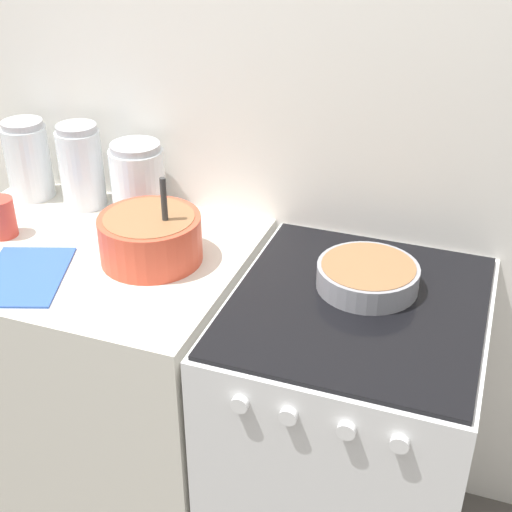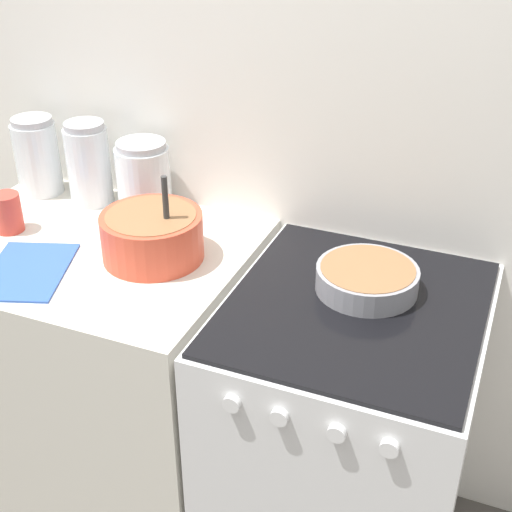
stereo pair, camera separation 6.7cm
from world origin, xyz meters
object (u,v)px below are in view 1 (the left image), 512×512
Objects in this scene: baking_pan at (368,276)px; storage_jar_right at (138,185)px; storage_jar_left at (29,165)px; storage_jar_middle at (82,171)px; stove at (346,438)px; tin_can at (1,217)px; mixing_bowl at (150,236)px.

storage_jar_right reaches higher than baking_pan.
storage_jar_middle is at bearing 0.00° from storage_jar_left.
storage_jar_left is 0.38m from storage_jar_right.
baking_pan is at bearing 86.11° from stove.
baking_pan reaches higher than stove.
storage_jar_middle is (-0.92, 0.17, 0.08)m from baking_pan.
storage_jar_right is at bearing 40.14° from tin_can.
storage_jar_left is (-1.11, 0.17, 0.07)m from baking_pan.
storage_jar_middle reaches higher than baking_pan.
stove is 1.10m from storage_jar_middle.
tin_can is (-0.30, -0.26, -0.04)m from storage_jar_right.
stove is 3.51× the size of storage_jar_middle.
mixing_bowl is 0.46m from tin_can.
mixing_bowl is 0.28m from storage_jar_right.
storage_jar_middle is at bearing 164.83° from stove.
mixing_bowl is at bearing -33.79° from storage_jar_middle.
tin_can reaches higher than stove.
storage_jar_left is at bearing 167.35° from stove.
storage_jar_middle is (0.19, 0.00, 0.00)m from storage_jar_left.
storage_jar_left is 0.27m from tin_can.
storage_jar_middle is 0.19m from storage_jar_right.
mixing_bowl is (-0.57, 0.01, 0.52)m from stove.
storage_jar_left reaches higher than tin_can.
baking_pan is at bearing -13.42° from storage_jar_right.
baking_pan is 1.00× the size of storage_jar_middle.
storage_jar_right is at bearing 124.12° from mixing_bowl.
storage_jar_left is 0.19m from storage_jar_middle.
storage_jar_right is (0.38, 0.00, -0.01)m from storage_jar_left.
storage_jar_right is (-0.16, 0.23, 0.02)m from mixing_bowl.
stove is 3.66× the size of storage_jar_left.
storage_jar_left is at bearing 171.09° from baking_pan.
storage_jar_middle is (-0.35, 0.23, 0.04)m from mixing_bowl.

